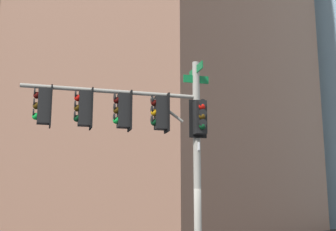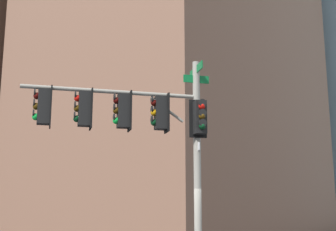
{
  "view_description": "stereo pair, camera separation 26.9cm",
  "coord_description": "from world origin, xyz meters",
  "views": [
    {
      "loc": [
        11.28,
        7.9,
        1.8
      ],
      "look_at": [
        0.31,
        -0.26,
        4.66
      ],
      "focal_mm": 49.96,
      "sensor_mm": 36.0,
      "label": 1
    },
    {
      "loc": [
        11.12,
        8.11,
        1.8
      ],
      "look_at": [
        0.31,
        -0.26,
        4.66
      ],
      "focal_mm": 49.96,
      "sensor_mm": 36.0,
      "label": 2
    }
  ],
  "objects": [
    {
      "name": "building_brick_farside",
      "position": [
        -39.67,
        -44.05,
        26.39
      ],
      "size": [
        22.68,
        16.51,
        52.78
      ],
      "primitive_type": "cube",
      "color": "#4C3328",
      "rests_on": "ground_plane"
    },
    {
      "name": "signal_pole_assembly",
      "position": [
        0.96,
        -0.71,
        4.38
      ],
      "size": [
        4.51,
        3.76,
        6.4
      ],
      "rotation": [
        0.0,
        0.0,
        5.62
      ],
      "color": "#9E998C",
      "rests_on": "ground_plane"
    },
    {
      "name": "building_brick_midblock",
      "position": [
        -20.81,
        -39.29,
        24.15
      ],
      "size": [
        19.39,
        14.32,
        48.3
      ],
      "primitive_type": "cube",
      "color": "#845B47",
      "rests_on": "ground_plane"
    }
  ]
}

